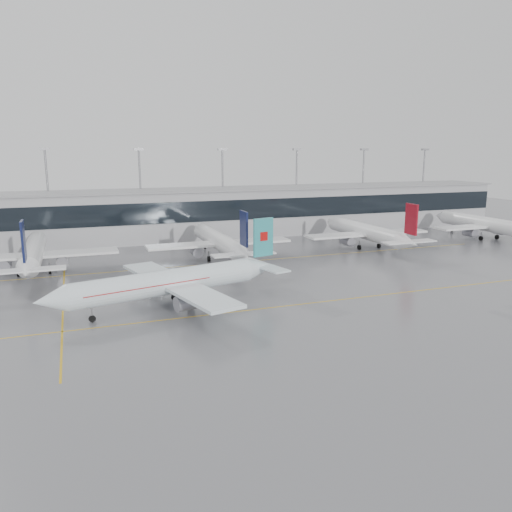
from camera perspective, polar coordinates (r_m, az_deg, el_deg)
name	(u,v)px	position (r m, az deg, el deg)	size (l,w,h in m)	color
ground	(285,306)	(72.27, 3.31, -5.73)	(320.00, 320.00, 0.00)	slate
taxi_line_main	(285,306)	(72.27, 3.31, -5.73)	(120.00, 0.25, 0.01)	gold
taxi_line_north	(225,263)	(99.53, -3.59, -0.80)	(120.00, 0.25, 0.01)	gold
taxi_line_cross	(63,299)	(81.11, -21.16, -4.56)	(0.25, 60.00, 0.01)	gold
terminal	(188,214)	(129.07, -7.73, 4.75)	(180.00, 15.00, 12.00)	#A3A3A7
terminal_glass	(195,212)	(121.58, -6.96, 5.04)	(180.00, 0.20, 5.00)	black
terminal_roof	(188,190)	(128.45, -7.80, 7.49)	(182.00, 16.00, 0.40)	gray
light_masts	(183,184)	(134.23, -8.38, 8.15)	(156.40, 1.00, 22.60)	gray
air_canada_jet	(174,282)	(71.94, -9.31, -2.90)	(36.47, 29.71, 11.61)	white
parked_jet_b	(33,254)	(98.72, -24.12, 0.26)	(29.64, 36.96, 11.72)	white
parked_jet_c	(219,242)	(102.26, -4.21, 1.65)	(29.64, 36.96, 11.72)	white
parked_jet_d	(367,232)	(116.70, 12.55, 2.68)	(29.64, 36.96, 11.72)	white
parked_jet_e	(487,224)	(138.68, 24.85, 3.29)	(29.64, 36.96, 11.72)	white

